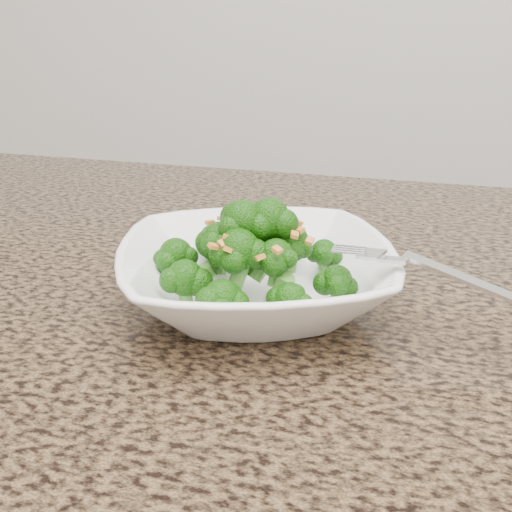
% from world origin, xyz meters
% --- Properties ---
extents(granite_counter, '(1.64, 1.04, 0.03)m').
position_xyz_m(granite_counter, '(0.00, 0.30, 0.89)').
color(granite_counter, brown).
rests_on(granite_counter, cabinet).
extents(bowl, '(0.32, 0.32, 0.06)m').
position_xyz_m(bowl, '(-0.07, 0.31, 0.93)').
color(bowl, white).
rests_on(bowl, granite_counter).
extents(broccoli_pile, '(0.22, 0.22, 0.06)m').
position_xyz_m(broccoli_pile, '(-0.07, 0.31, 0.99)').
color(broccoli_pile, '#19580A').
rests_on(broccoli_pile, bowl).
extents(garlic_topping, '(0.13, 0.13, 0.01)m').
position_xyz_m(garlic_topping, '(-0.07, 0.31, 1.03)').
color(garlic_topping, orange).
rests_on(garlic_topping, broccoli_pile).
extents(fork, '(0.19, 0.08, 0.01)m').
position_xyz_m(fork, '(0.06, 0.29, 0.97)').
color(fork, silver).
rests_on(fork, bowl).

